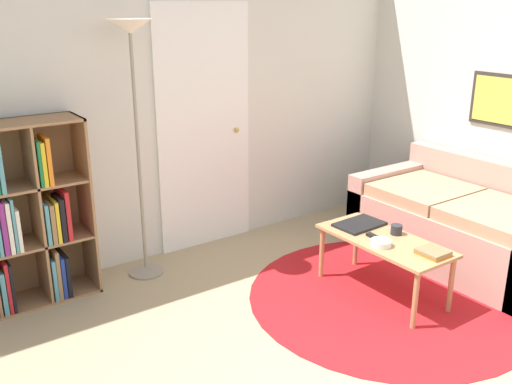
% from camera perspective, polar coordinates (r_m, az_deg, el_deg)
% --- Properties ---
extents(wall_back, '(7.33, 0.11, 2.60)m').
position_cam_1_polar(wall_back, '(4.60, -7.56, 9.51)').
color(wall_back, silver).
rests_on(wall_back, ground_plane).
extents(wall_right, '(0.08, 5.69, 2.60)m').
position_cam_1_polar(wall_right, '(5.10, 23.13, 9.21)').
color(wall_right, silver).
rests_on(wall_right, ground_plane).
extents(rug, '(1.99, 1.99, 0.01)m').
position_cam_1_polar(rug, '(4.23, 13.15, -10.16)').
color(rug, '#B2191E').
rests_on(rug, ground_plane).
extents(bookshelf, '(1.03, 0.34, 1.27)m').
position_cam_1_polar(bookshelf, '(4.12, -23.99, -2.89)').
color(bookshelf, '#936B47').
rests_on(bookshelf, ground_plane).
extents(floor_lamp, '(0.31, 0.31, 1.89)m').
position_cam_1_polar(floor_lamp, '(4.10, -12.29, 12.49)').
color(floor_lamp, gray).
rests_on(floor_lamp, ground_plane).
extents(couch, '(0.93, 1.68, 0.77)m').
position_cam_1_polar(couch, '(4.89, 20.38, -3.13)').
color(couch, tan).
rests_on(couch, ground_plane).
extents(coffee_table, '(0.44, 0.97, 0.42)m').
position_cam_1_polar(coffee_table, '(4.11, 12.69, -5.21)').
color(coffee_table, '#AD7F51').
rests_on(coffee_table, ground_plane).
extents(laptop, '(0.37, 0.25, 0.02)m').
position_cam_1_polar(laptop, '(4.28, 10.30, -3.20)').
color(laptop, black).
rests_on(laptop, coffee_table).
extents(bowl, '(0.14, 0.14, 0.04)m').
position_cam_1_polar(bowl, '(3.96, 12.38, -5.00)').
color(bowl, silver).
rests_on(bowl, coffee_table).
extents(book_stack_on_table, '(0.17, 0.18, 0.04)m').
position_cam_1_polar(book_stack_on_table, '(3.91, 17.28, -5.77)').
color(book_stack_on_table, orange).
rests_on(book_stack_on_table, coffee_table).
extents(cup, '(0.08, 0.08, 0.07)m').
position_cam_1_polar(cup, '(4.17, 13.86, -3.68)').
color(cup, '#28282D').
rests_on(cup, coffee_table).
extents(remote, '(0.06, 0.17, 0.02)m').
position_cam_1_polar(remote, '(4.07, 11.91, -4.50)').
color(remote, black).
rests_on(remote, coffee_table).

